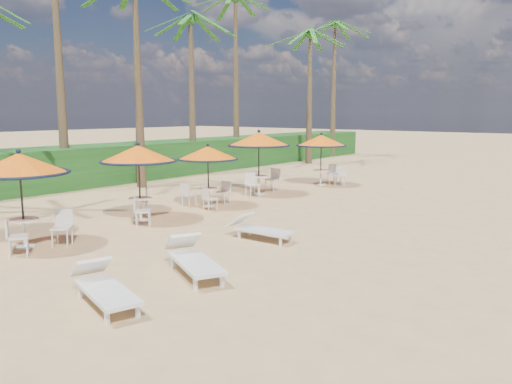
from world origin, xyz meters
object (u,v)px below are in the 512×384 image
station_4 (324,147)px  lounger_near (103,285)px  station_1 (139,161)px  station_0 (22,173)px  lounger_mid (192,257)px  station_3 (259,145)px  lounger_far (258,228)px  station_2 (208,161)px

station_4 → lounger_near: 15.89m
station_4 → station_1: bearing=-91.9°
station_0 → lounger_mid: station_0 is taller
station_0 → station_3: station_3 is taller
station_4 → lounger_mid: size_ratio=1.08×
station_1 → station_4: (0.34, 10.29, -0.10)m
station_0 → lounger_mid: 5.16m
station_3 → lounger_mid: size_ratio=1.18×
station_4 → lounger_far: bearing=-67.6°
station_0 → lounger_near: bearing=-11.3°
lounger_mid → lounger_far: bearing=129.1°
station_3 → lounger_far: 7.65m
station_3 → station_4: (0.64, 3.97, -0.26)m
lounger_mid → lounger_far: size_ratio=1.18×
station_2 → lounger_far: size_ratio=1.19×
station_0 → lounger_far: (4.01, 4.35, -1.59)m
station_1 → lounger_far: bearing=6.7°
station_1 → lounger_near: station_1 is taller
station_4 → lounger_near: (4.78, -15.08, -1.45)m
station_0 → station_2: 6.90m
station_3 → station_4: 4.02m
station_4 → lounger_mid: (4.80, -12.91, -1.43)m
station_0 → station_4: bearing=90.1°
lounger_near → lounger_mid: bearing=104.8°
station_4 → station_0: bearing=-89.9°
station_1 → lounger_far: size_ratio=1.29×
station_4 → lounger_near: size_ratio=1.14×
station_4 → lounger_far: 10.68m
station_0 → lounger_near: (4.76, -0.95, -1.56)m
station_3 → lounger_far: (4.67, -5.81, -1.73)m
station_1 → lounger_far: station_1 is taller
station_4 → lounger_far: (4.03, -9.77, -1.48)m
station_3 → lounger_far: bearing=-51.2°
station_0 → station_4: station_0 is taller
station_0 → station_1: bearing=95.5°
station_2 → station_3: 3.31m
station_1 → station_4: size_ratio=1.01×
station_0 → station_1: (-0.37, 3.84, -0.01)m
lounger_mid → station_4: bearing=135.8°
station_2 → lounger_far: 5.25m
station_0 → station_1: station_0 is taller
lounger_far → lounger_mid: bearing=-80.2°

